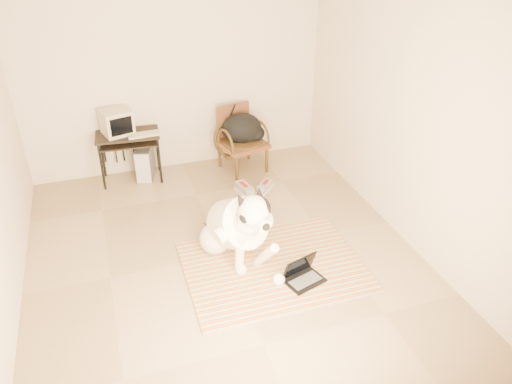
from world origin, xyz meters
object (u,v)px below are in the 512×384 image
laptop (302,274)px  crt_monitor (117,122)px  dog (238,226)px  rattan_chair (241,139)px  pc_tower (145,161)px  computer_desk (128,141)px  backpack (244,129)px

laptop → crt_monitor: crt_monitor is taller
crt_monitor → laptop: bearing=-61.6°
dog → rattan_chair: (0.62, 1.94, 0.05)m
laptop → crt_monitor: size_ratio=1.00×
crt_monitor → pc_tower: (0.29, -0.00, -0.61)m
pc_tower → laptop: bearing=-66.6°
computer_desk → rattan_chair: bearing=-5.0°
pc_tower → backpack: size_ratio=0.86×
crt_monitor → backpack: bearing=-6.7°
computer_desk → pc_tower: computer_desk is taller
laptop → computer_desk: 3.01m
crt_monitor → backpack: size_ratio=0.74×
computer_desk → pc_tower: size_ratio=1.64×
dog → pc_tower: bearing=107.7°
computer_desk → pc_tower: 0.40m
computer_desk → rattan_chair: (1.49, -0.13, -0.13)m
computer_desk → crt_monitor: size_ratio=1.92×
dog → laptop: bearing=-49.4°
dog → backpack: size_ratio=2.21×
computer_desk → pc_tower: bearing=16.0°
dog → pc_tower: 2.23m
computer_desk → crt_monitor: bearing=152.8°
pc_tower → backpack: (1.34, -0.19, 0.37)m
rattan_chair → computer_desk: bearing=175.0°
dog → pc_tower: (-0.68, 2.12, -0.17)m
crt_monitor → backpack: (1.63, -0.19, -0.24)m
backpack → dog: bearing=-108.9°
crt_monitor → pc_tower: bearing=-0.3°
pc_tower → backpack: 1.40m
pc_tower → rattan_chair: size_ratio=0.58×
dog → backpack: (0.66, 1.93, 0.20)m
laptop → crt_monitor: 3.16m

